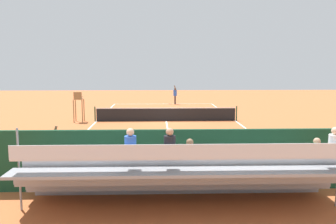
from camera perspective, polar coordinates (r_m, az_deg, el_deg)
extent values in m
plane|color=#BC6033|center=(25.42, -0.29, -1.46)|extent=(60.00, 60.00, 0.00)
cube|color=white|center=(36.32, -0.76, 1.33)|extent=(10.00, 0.10, 0.01)
cube|color=white|center=(14.68, 0.89, -8.35)|extent=(10.00, 0.10, 0.01)
cube|color=white|center=(26.04, 10.78, -1.37)|extent=(0.10, 22.00, 0.01)
cube|color=white|center=(25.78, -11.47, -1.48)|extent=(0.10, 22.00, 0.01)
cube|color=white|center=(31.41, -0.59, 0.32)|extent=(7.50, 0.10, 0.01)
cube|color=white|center=(19.48, 0.19, -4.31)|extent=(7.50, 0.10, 0.01)
cube|color=white|center=(25.42, -0.29, -1.45)|extent=(0.10, 12.10, 0.01)
cube|color=white|center=(36.32, -0.76, 1.33)|extent=(0.10, 0.30, 0.01)
cube|color=black|center=(25.35, -0.29, -0.45)|extent=(10.00, 0.02, 0.91)
cube|color=white|center=(25.29, -0.29, 0.64)|extent=(10.00, 0.04, 0.06)
cylinder|color=#2D5133|center=(25.98, 11.03, -0.21)|extent=(0.10, 0.10, 1.07)
cylinder|color=#2D5133|center=(25.72, -11.72, -0.31)|extent=(0.10, 0.10, 1.07)
cube|color=#194228|center=(11.52, 1.61, -7.73)|extent=(18.00, 0.16, 2.00)
cube|color=gray|center=(11.43, 1.70, -11.95)|extent=(9.00, 0.10, 0.45)
cube|color=gray|center=(11.03, 1.82, -11.66)|extent=(9.00, 0.80, 0.08)
cube|color=gray|center=(11.45, 1.69, -11.90)|extent=(9.00, 0.04, 0.45)
cube|color=silver|center=(10.81, 1.86, -9.73)|extent=(8.60, 0.36, 0.04)
cube|color=silver|center=(10.58, 1.93, -8.99)|extent=(8.60, 0.03, 0.36)
cube|color=gray|center=(10.13, 2.12, -10.76)|extent=(9.00, 0.80, 0.08)
cube|color=gray|center=(10.55, 1.97, -11.06)|extent=(9.00, 0.04, 0.45)
cube|color=silver|center=(9.91, 2.17, -8.64)|extent=(8.60, 0.36, 0.04)
cube|color=silver|center=(9.68, 2.26, -7.81)|extent=(8.60, 0.03, 0.36)
cube|color=gray|center=(9.24, 2.48, -9.69)|extent=(9.00, 0.80, 0.08)
cube|color=gray|center=(9.65, 2.30, -10.06)|extent=(9.00, 0.04, 0.45)
cube|color=silver|center=(9.02, 2.55, -7.33)|extent=(8.60, 0.36, 0.04)
cube|color=silver|center=(8.80, 2.64, -6.38)|extent=(8.60, 0.03, 0.36)
cylinder|color=gray|center=(10.72, -22.93, -8.58)|extent=(0.06, 0.06, 2.35)
cube|color=#2D2D33|center=(10.23, 24.93, -6.02)|extent=(0.32, 0.40, 0.12)
cylinder|color=white|center=(10.07, 25.33, -4.59)|extent=(0.30, 0.30, 0.45)
sphere|color=beige|center=(10.01, 25.44, -2.77)|extent=(0.20, 0.20, 0.20)
cube|color=#2D2D33|center=(10.94, 0.33, -9.28)|extent=(0.32, 0.40, 0.12)
cylinder|color=white|center=(10.75, 0.35, -8.02)|extent=(0.30, 0.30, 0.45)
sphere|color=beige|center=(10.66, 0.35, -6.34)|extent=(0.20, 0.20, 0.20)
cube|color=#2D2D33|center=(10.08, 3.47, -8.13)|extent=(0.32, 0.40, 0.12)
cylinder|color=orange|center=(9.89, 3.55, -6.73)|extent=(0.30, 0.30, 0.45)
sphere|color=#8C6647|center=(9.82, 3.56, -4.89)|extent=(0.20, 0.20, 0.20)
cube|color=#2D2D33|center=(9.16, 0.25, -6.84)|extent=(0.32, 0.40, 0.12)
cylinder|color=black|center=(8.97, 0.28, -5.27)|extent=(0.30, 0.30, 0.45)
sphere|color=tan|center=(8.90, 0.28, -3.23)|extent=(0.20, 0.20, 0.20)
cube|color=#2D2D33|center=(9.18, -6.01, -6.85)|extent=(0.32, 0.40, 0.12)
cylinder|color=blue|center=(8.99, -6.10, -5.29)|extent=(0.30, 0.30, 0.45)
sphere|color=beige|center=(8.92, -6.13, -3.25)|extent=(0.20, 0.20, 0.20)
cube|color=#2D2D33|center=(11.00, 22.53, -7.37)|extent=(0.32, 0.40, 0.12)
cylinder|color=green|center=(10.83, 22.87, -6.07)|extent=(0.30, 0.30, 0.45)
sphere|color=tan|center=(10.76, 22.96, -4.38)|extent=(0.20, 0.20, 0.20)
cylinder|color=olive|center=(25.96, -13.43, 0.30)|extent=(0.07, 0.07, 1.60)
cylinder|color=olive|center=(26.09, -14.72, 0.30)|extent=(0.07, 0.07, 1.60)
cylinder|color=olive|center=(25.38, -13.70, 0.13)|extent=(0.07, 0.07, 1.60)
cylinder|color=olive|center=(25.51, -15.02, 0.12)|extent=(0.07, 0.07, 1.60)
cube|color=olive|center=(25.64, -14.28, 2.05)|extent=(0.56, 0.56, 0.06)
cube|color=olive|center=(25.38, -14.41, 2.60)|extent=(0.56, 0.06, 0.48)
cube|color=olive|center=(25.57, -13.72, 2.39)|extent=(0.04, 0.48, 0.04)
cube|color=olive|center=(25.68, -14.86, 2.38)|extent=(0.04, 0.48, 0.04)
cube|color=#33383D|center=(12.88, 13.58, -8.83)|extent=(1.80, 0.40, 0.05)
cylinder|color=#33383D|center=(13.16, 16.75, -9.61)|extent=(0.06, 0.06, 0.45)
cylinder|color=#33383D|center=(12.77, 10.25, -9.93)|extent=(0.06, 0.06, 0.45)
cube|color=#33383D|center=(12.63, 13.84, -7.75)|extent=(1.80, 0.04, 0.36)
cube|color=black|center=(12.42, 5.53, -10.57)|extent=(0.90, 0.36, 0.36)
cylinder|color=black|center=(36.27, 1.14, 1.99)|extent=(0.14, 0.14, 0.85)
cylinder|color=black|center=(36.05, 1.16, 1.95)|extent=(0.14, 0.14, 0.85)
cylinder|color=blue|center=(36.09, 1.15, 3.12)|extent=(0.36, 0.36, 0.60)
sphere|color=brown|center=(36.06, 1.15, 3.77)|extent=(0.22, 0.22, 0.22)
cylinder|color=brown|center=(35.84, 1.17, 3.89)|extent=(0.25, 0.09, 0.55)
cylinder|color=brown|center=(36.31, 1.13, 3.19)|extent=(0.09, 0.09, 0.50)
cylinder|color=black|center=(36.07, 0.32, 1.30)|extent=(0.28, 0.05, 0.03)
torus|color=#D8CC4C|center=(36.11, 0.75, 1.31)|extent=(0.33, 0.33, 0.02)
cylinder|color=white|center=(36.11, 0.75, 1.31)|extent=(0.25, 0.25, 0.00)
sphere|color=#CCDB33|center=(34.58, -0.98, 1.05)|extent=(0.07, 0.07, 0.07)
cylinder|color=#232328|center=(13.03, -17.75, -8.90)|extent=(0.14, 0.14, 0.85)
cylinder|color=#232328|center=(13.24, -17.71, -8.63)|extent=(0.14, 0.14, 0.85)
cylinder|color=orange|center=(12.95, -17.86, -5.68)|extent=(0.43, 0.43, 0.60)
sphere|color=#8C6647|center=(12.86, -17.94, -3.91)|extent=(0.22, 0.22, 0.22)
cylinder|color=#8C6647|center=(13.06, -17.91, -3.33)|extent=(0.26, 0.14, 0.55)
cylinder|color=#8C6647|center=(12.73, -17.91, -5.78)|extent=(0.11, 0.11, 0.50)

